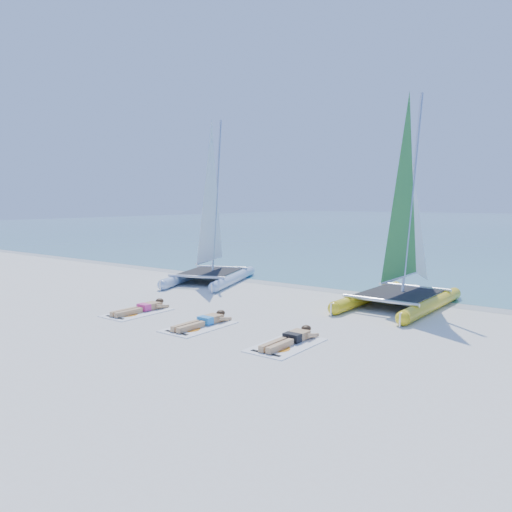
{
  "coord_description": "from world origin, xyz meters",
  "views": [
    {
      "loc": [
        8.4,
        -9.79,
        3.05
      ],
      "look_at": [
        0.2,
        1.2,
        1.52
      ],
      "focal_mm": 35.0,
      "sensor_mm": 36.0,
      "label": 1
    }
  ],
  "objects_px": {
    "catamaran_yellow": "(407,236)",
    "sunbather_b": "(204,321)",
    "sunbather_a": "(143,308)",
    "towel_c": "(286,345)",
    "catamaran_blue": "(211,231)",
    "towel_b": "(199,327)",
    "sunbather_c": "(291,338)",
    "towel_a": "(137,313)"
  },
  "relations": [
    {
      "from": "catamaran_yellow",
      "to": "sunbather_b",
      "type": "bearing_deg",
      "value": -117.84
    },
    {
      "from": "sunbather_c",
      "to": "towel_a",
      "type": "bearing_deg",
      "value": -179.4
    },
    {
      "from": "catamaran_blue",
      "to": "sunbather_a",
      "type": "distance_m",
      "value": 5.63
    },
    {
      "from": "sunbather_b",
      "to": "towel_c",
      "type": "distance_m",
      "value": 2.56
    },
    {
      "from": "sunbather_a",
      "to": "sunbather_b",
      "type": "bearing_deg",
      "value": -2.72
    },
    {
      "from": "catamaran_blue",
      "to": "sunbather_c",
      "type": "distance_m",
      "value": 8.75
    },
    {
      "from": "towel_a",
      "to": "towel_b",
      "type": "height_order",
      "value": "same"
    },
    {
      "from": "sunbather_a",
      "to": "catamaran_yellow",
      "type": "bearing_deg",
      "value": 44.63
    },
    {
      "from": "towel_a",
      "to": "sunbather_c",
      "type": "bearing_deg",
      "value": 0.6
    },
    {
      "from": "catamaran_yellow",
      "to": "towel_b",
      "type": "bearing_deg",
      "value": -117.01
    },
    {
      "from": "catamaran_yellow",
      "to": "sunbather_b",
      "type": "distance_m",
      "value": 6.53
    },
    {
      "from": "catamaran_yellow",
      "to": "sunbather_a",
      "type": "distance_m",
      "value": 7.85
    },
    {
      "from": "catamaran_blue",
      "to": "sunbather_a",
      "type": "xyz_separation_m",
      "value": [
        1.93,
        -4.98,
        -1.78
      ]
    },
    {
      "from": "towel_a",
      "to": "sunbather_b",
      "type": "distance_m",
      "value": 2.4
    },
    {
      "from": "sunbather_b",
      "to": "towel_c",
      "type": "height_order",
      "value": "sunbather_b"
    },
    {
      "from": "catamaran_yellow",
      "to": "towel_c",
      "type": "bearing_deg",
      "value": -93.67
    },
    {
      "from": "towel_c",
      "to": "sunbather_c",
      "type": "xyz_separation_m",
      "value": [
        0.0,
        0.19,
        0.11
      ]
    },
    {
      "from": "catamaran_blue",
      "to": "catamaran_yellow",
      "type": "relative_size",
      "value": 0.99
    },
    {
      "from": "sunbather_a",
      "to": "towel_c",
      "type": "xyz_separation_m",
      "value": [
        4.94,
        -0.33,
        -0.11
      ]
    },
    {
      "from": "sunbather_c",
      "to": "sunbather_b",
      "type": "bearing_deg",
      "value": 179.4
    },
    {
      "from": "catamaran_yellow",
      "to": "towel_a",
      "type": "bearing_deg",
      "value": -133.23
    },
    {
      "from": "catamaran_blue",
      "to": "sunbather_c",
      "type": "xyz_separation_m",
      "value": [
        6.87,
        -5.12,
        -1.78
      ]
    },
    {
      "from": "sunbather_a",
      "to": "sunbather_b",
      "type": "relative_size",
      "value": 1.0
    },
    {
      "from": "sunbather_a",
      "to": "towel_c",
      "type": "bearing_deg",
      "value": -3.85
    },
    {
      "from": "catamaran_blue",
      "to": "sunbather_b",
      "type": "bearing_deg",
      "value": -70.15
    },
    {
      "from": "catamaran_blue",
      "to": "towel_a",
      "type": "distance_m",
      "value": 5.83
    },
    {
      "from": "sunbather_b",
      "to": "towel_b",
      "type": "bearing_deg",
      "value": -90.0
    },
    {
      "from": "catamaran_blue",
      "to": "sunbather_c",
      "type": "bearing_deg",
      "value": -57.16
    },
    {
      "from": "towel_c",
      "to": "catamaran_blue",
      "type": "bearing_deg",
      "value": 142.31
    },
    {
      "from": "towel_b",
      "to": "sunbather_b",
      "type": "bearing_deg",
      "value": 90.0
    },
    {
      "from": "sunbather_a",
      "to": "sunbather_c",
      "type": "xyz_separation_m",
      "value": [
        4.94,
        -0.14,
        0.0
      ]
    },
    {
      "from": "catamaran_yellow",
      "to": "towel_b",
      "type": "xyz_separation_m",
      "value": [
        -3.03,
        -5.66,
        -2.02
      ]
    },
    {
      "from": "towel_a",
      "to": "towel_c",
      "type": "bearing_deg",
      "value": -1.63
    },
    {
      "from": "catamaran_blue",
      "to": "sunbather_c",
      "type": "height_order",
      "value": "catamaran_blue"
    },
    {
      "from": "catamaran_yellow",
      "to": "towel_c",
      "type": "distance_m",
      "value": 6.05
    },
    {
      "from": "catamaran_yellow",
      "to": "sunbather_b",
      "type": "height_order",
      "value": "catamaran_yellow"
    },
    {
      "from": "sunbather_a",
      "to": "towel_b",
      "type": "xyz_separation_m",
      "value": [
        2.4,
        -0.31,
        -0.11
      ]
    },
    {
      "from": "catamaran_yellow",
      "to": "sunbather_c",
      "type": "xyz_separation_m",
      "value": [
        -0.48,
        -5.49,
        -1.91
      ]
    },
    {
      "from": "towel_c",
      "to": "sunbather_c",
      "type": "height_order",
      "value": "sunbather_c"
    },
    {
      "from": "catamaran_yellow",
      "to": "sunbather_a",
      "type": "relative_size",
      "value": 3.73
    },
    {
      "from": "towel_b",
      "to": "sunbather_c",
      "type": "xyz_separation_m",
      "value": [
        2.55,
        0.17,
        0.11
      ]
    },
    {
      "from": "sunbather_a",
      "to": "towel_b",
      "type": "height_order",
      "value": "sunbather_a"
    }
  ]
}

